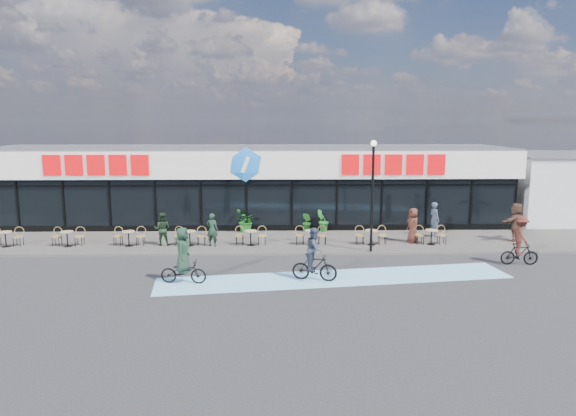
{
  "coord_description": "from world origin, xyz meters",
  "views": [
    {
      "loc": [
        1.72,
        -20.96,
        6.14
      ],
      "look_at": [
        2.23,
        3.5,
        1.97
      ],
      "focal_mm": 32.0,
      "sensor_mm": 36.0,
      "label": 1
    }
  ],
  "objects_px": {
    "potted_plant_right": "(323,221)",
    "pedestrian_c": "(516,222)",
    "cyclist_b": "(520,242)",
    "bistro_set_0": "(7,237)",
    "patron_right": "(162,229)",
    "potted_plant_mid": "(307,222)",
    "pedestrian_b": "(434,219)",
    "pedestrian_a": "(413,225)",
    "cyclist_a": "(315,259)",
    "lamp_post": "(373,186)",
    "patron_left": "(212,230)",
    "potted_plant_left": "(245,221)"
  },
  "relations": [
    {
      "from": "potted_plant_left",
      "to": "pedestrian_a",
      "type": "bearing_deg",
      "value": -16.51
    },
    {
      "from": "pedestrian_b",
      "to": "cyclist_b",
      "type": "distance_m",
      "value": 5.55
    },
    {
      "from": "potted_plant_right",
      "to": "patron_left",
      "type": "distance_m",
      "value": 6.5
    },
    {
      "from": "potted_plant_mid",
      "to": "bistro_set_0",
      "type": "bearing_deg",
      "value": -168.29
    },
    {
      "from": "bistro_set_0",
      "to": "potted_plant_mid",
      "type": "xyz_separation_m",
      "value": [
        14.83,
        3.07,
        0.07
      ]
    },
    {
      "from": "patron_right",
      "to": "potted_plant_right",
      "type": "bearing_deg",
      "value": -159.98
    },
    {
      "from": "potted_plant_mid",
      "to": "pedestrian_a",
      "type": "height_order",
      "value": "pedestrian_a"
    },
    {
      "from": "lamp_post",
      "to": "potted_plant_mid",
      "type": "distance_m",
      "value": 5.8
    },
    {
      "from": "bistro_set_0",
      "to": "patron_right",
      "type": "xyz_separation_m",
      "value": [
        7.56,
        0.03,
        0.36
      ]
    },
    {
      "from": "pedestrian_b",
      "to": "potted_plant_mid",
      "type": "bearing_deg",
      "value": 58.47
    },
    {
      "from": "potted_plant_right",
      "to": "cyclist_b",
      "type": "height_order",
      "value": "cyclist_b"
    },
    {
      "from": "potted_plant_right",
      "to": "patron_right",
      "type": "height_order",
      "value": "patron_right"
    },
    {
      "from": "lamp_post",
      "to": "potted_plant_right",
      "type": "distance_m",
      "value": 5.36
    },
    {
      "from": "lamp_post",
      "to": "potted_plant_mid",
      "type": "height_order",
      "value": "lamp_post"
    },
    {
      "from": "pedestrian_c",
      "to": "potted_plant_mid",
      "type": "bearing_deg",
      "value": -48.62
    },
    {
      "from": "pedestrian_a",
      "to": "bistro_set_0",
      "type": "bearing_deg",
      "value": -102.02
    },
    {
      "from": "cyclist_b",
      "to": "potted_plant_left",
      "type": "bearing_deg",
      "value": 152.19
    },
    {
      "from": "cyclist_b",
      "to": "bistro_set_0",
      "type": "bearing_deg",
      "value": 171.72
    },
    {
      "from": "pedestrian_c",
      "to": "cyclist_a",
      "type": "bearing_deg",
      "value": -5.68
    },
    {
      "from": "bistro_set_0",
      "to": "pedestrian_a",
      "type": "xyz_separation_m",
      "value": [
        20.0,
        0.44,
        0.41
      ]
    },
    {
      "from": "cyclist_a",
      "to": "bistro_set_0",
      "type": "bearing_deg",
      "value": 159.54
    },
    {
      "from": "pedestrian_a",
      "to": "pedestrian_b",
      "type": "xyz_separation_m",
      "value": [
        1.46,
        1.23,
        0.05
      ]
    },
    {
      "from": "bistro_set_0",
      "to": "potted_plant_mid",
      "type": "distance_m",
      "value": 15.15
    },
    {
      "from": "cyclist_a",
      "to": "cyclist_b",
      "type": "distance_m",
      "value": 9.2
    },
    {
      "from": "bistro_set_0",
      "to": "potted_plant_right",
      "type": "xyz_separation_m",
      "value": [
        15.68,
        3.01,
        0.16
      ]
    },
    {
      "from": "patron_right",
      "to": "pedestrian_c",
      "type": "relative_size",
      "value": 0.83
    },
    {
      "from": "patron_left",
      "to": "pedestrian_c",
      "type": "height_order",
      "value": "pedestrian_c"
    },
    {
      "from": "pedestrian_c",
      "to": "cyclist_a",
      "type": "xyz_separation_m",
      "value": [
        -10.65,
        -6.08,
        -0.2
      ]
    },
    {
      "from": "patron_left",
      "to": "patron_right",
      "type": "relative_size",
      "value": 1.01
    },
    {
      "from": "potted_plant_left",
      "to": "bistro_set_0",
      "type": "bearing_deg",
      "value": -165.4
    },
    {
      "from": "potted_plant_mid",
      "to": "pedestrian_c",
      "type": "relative_size",
      "value": 0.54
    },
    {
      "from": "patron_right",
      "to": "pedestrian_c",
      "type": "distance_m",
      "value": 17.73
    },
    {
      "from": "bistro_set_0",
      "to": "cyclist_b",
      "type": "relative_size",
      "value": 0.72
    },
    {
      "from": "pedestrian_a",
      "to": "patron_left",
      "type": "bearing_deg",
      "value": -99.57
    },
    {
      "from": "lamp_post",
      "to": "patron_right",
      "type": "height_order",
      "value": "lamp_post"
    },
    {
      "from": "lamp_post",
      "to": "cyclist_a",
      "type": "relative_size",
      "value": 2.46
    },
    {
      "from": "potted_plant_right",
      "to": "pedestrian_b",
      "type": "height_order",
      "value": "pedestrian_b"
    },
    {
      "from": "pedestrian_a",
      "to": "cyclist_b",
      "type": "xyz_separation_m",
      "value": [
        3.61,
        -3.88,
        0.03
      ]
    },
    {
      "from": "pedestrian_a",
      "to": "cyclist_a",
      "type": "height_order",
      "value": "cyclist_a"
    },
    {
      "from": "cyclist_a",
      "to": "patron_left",
      "type": "bearing_deg",
      "value": 131.21
    },
    {
      "from": "potted_plant_right",
      "to": "pedestrian_c",
      "type": "xyz_separation_m",
      "value": [
        9.6,
        -2.39,
        0.37
      ]
    },
    {
      "from": "pedestrian_c",
      "to": "cyclist_a",
      "type": "height_order",
      "value": "cyclist_a"
    },
    {
      "from": "potted_plant_mid",
      "to": "pedestrian_b",
      "type": "xyz_separation_m",
      "value": [
        6.62,
        -1.4,
        0.4
      ]
    },
    {
      "from": "cyclist_a",
      "to": "potted_plant_right",
      "type": "bearing_deg",
      "value": 82.94
    },
    {
      "from": "patron_left",
      "to": "patron_right",
      "type": "bearing_deg",
      "value": 12.2
    },
    {
      "from": "potted_plant_mid",
      "to": "cyclist_b",
      "type": "relative_size",
      "value": 0.49
    },
    {
      "from": "pedestrian_b",
      "to": "cyclist_a",
      "type": "bearing_deg",
      "value": 116.66
    },
    {
      "from": "pedestrian_a",
      "to": "cyclist_a",
      "type": "relative_size",
      "value": 0.83
    },
    {
      "from": "patron_right",
      "to": "cyclist_b",
      "type": "height_order",
      "value": "cyclist_b"
    },
    {
      "from": "bistro_set_0",
      "to": "cyclist_a",
      "type": "xyz_separation_m",
      "value": [
        14.63,
        -5.46,
        0.32
      ]
    }
  ]
}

